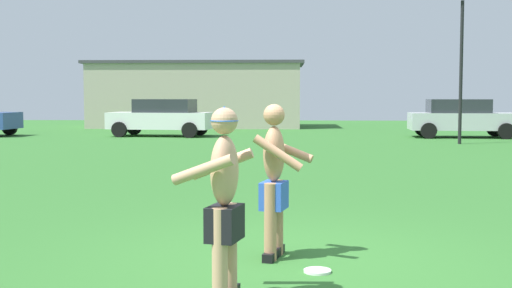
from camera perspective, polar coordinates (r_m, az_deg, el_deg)
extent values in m
plane|color=#2D6628|center=(7.02, 3.24, -9.96)|extent=(80.00, 80.00, 0.00)
cylinder|color=tan|center=(5.49, -3.12, -9.65)|extent=(0.13, 0.13, 0.81)
cylinder|color=tan|center=(5.71, -2.28, -9.10)|extent=(0.13, 0.13, 0.81)
cube|color=black|center=(5.54, -2.70, -6.78)|extent=(0.32, 0.40, 0.29)
ellipsoid|color=tan|center=(5.48, -2.72, -2.29)|extent=(0.30, 0.38, 0.58)
cylinder|color=tan|center=(5.30, -4.55, -2.20)|extent=(0.55, 0.28, 0.27)
cylinder|color=tan|center=(5.72, -2.91, -1.73)|extent=(0.55, 0.13, 0.28)
sphere|color=tan|center=(5.45, -2.73, 1.98)|extent=(0.22, 0.22, 0.22)
cone|color=#194CA5|center=(5.45, -2.73, 2.62)|extent=(0.28, 0.28, 0.12)
cube|color=black|center=(7.28, 1.82, -9.09)|extent=(0.17, 0.28, 0.09)
cylinder|color=tan|center=(7.21, 1.83, -6.30)|extent=(0.13, 0.13, 0.81)
cube|color=black|center=(7.02, 1.23, -9.59)|extent=(0.17, 0.28, 0.09)
cylinder|color=tan|center=(6.94, 1.24, -6.71)|extent=(0.13, 0.13, 0.81)
cube|color=blue|center=(7.03, 1.54, -4.42)|extent=(0.32, 0.39, 0.29)
ellipsoid|color=tan|center=(6.98, 1.55, -0.86)|extent=(0.29, 0.37, 0.59)
cylinder|color=tan|center=(7.16, 2.78, -0.50)|extent=(0.56, 0.25, 0.28)
cylinder|color=tan|center=(6.74, 1.89, -0.79)|extent=(0.52, 0.16, 0.38)
sphere|color=tan|center=(6.95, 1.56, 2.51)|extent=(0.22, 0.22, 0.22)
cylinder|color=white|center=(6.60, 5.28, -10.77)|extent=(0.27, 0.27, 0.03)
cube|color=white|center=(28.61, -8.17, 2.00)|extent=(4.48, 2.29, 0.70)
cube|color=#282D33|center=(28.54, -7.80, 3.27)|extent=(2.58, 1.86, 0.56)
cylinder|color=black|center=(28.27, -11.62, 1.22)|extent=(0.66, 0.29, 0.64)
cylinder|color=black|center=(29.96, -10.40, 1.40)|extent=(0.66, 0.29, 0.64)
cylinder|color=black|center=(27.35, -5.71, 1.19)|extent=(0.66, 0.29, 0.64)
cylinder|color=black|center=(29.09, -4.80, 1.37)|extent=(0.66, 0.29, 0.64)
cylinder|color=black|center=(31.16, -20.35, 1.31)|extent=(0.66, 0.27, 0.64)
cube|color=silver|center=(28.74, 17.29, 1.87)|extent=(4.41, 2.07, 0.70)
cube|color=#282D33|center=(28.69, 16.92, 3.13)|extent=(2.50, 1.74, 0.56)
cylinder|color=black|center=(29.96, 19.76, 1.23)|extent=(0.65, 0.26, 0.64)
cylinder|color=black|center=(28.22, 20.62, 1.04)|extent=(0.65, 0.26, 0.64)
cylinder|color=black|center=(29.40, 14.05, 1.29)|extent=(0.65, 0.26, 0.64)
cylinder|color=black|center=(27.62, 14.57, 1.11)|extent=(0.65, 0.26, 0.64)
cylinder|color=black|center=(24.84, 17.15, 5.85)|extent=(0.12, 0.12, 5.07)
cube|color=#B2A893|center=(37.18, -5.02, 4.10)|extent=(11.23, 5.18, 3.41)
cube|color=#3F3F44|center=(37.22, -5.04, 6.85)|extent=(11.68, 5.39, 0.16)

